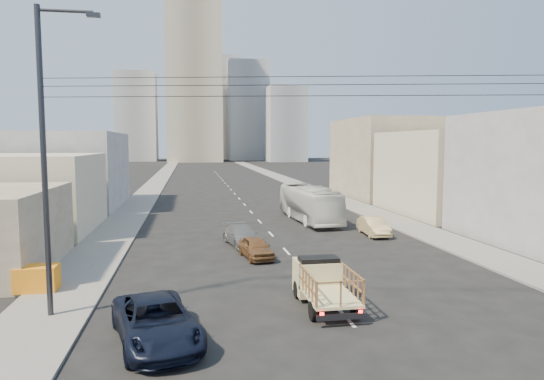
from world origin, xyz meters
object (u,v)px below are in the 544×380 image
object	(u,v)px
flatbed_pickup	(324,280)
city_bus	(309,203)
sedan_brown	(256,248)
sedan_grey	(242,235)
streetlamp_left	(46,154)
crate_stack	(37,278)
navy_pickup	(156,321)
sedan_tan	(374,226)

from	to	relation	value
flatbed_pickup	city_bus	bearing A→B (deg)	77.51
sedan_brown	sedan_grey	xyz separation A→B (m)	(-0.41, 3.84, 0.02)
sedan_brown	streetlamp_left	size ratio (longest dim) A/B	0.31
city_bus	crate_stack	xyz separation A→B (m)	(-17.39, -18.14, -0.87)
navy_pickup	sedan_brown	distance (m)	12.78
city_bus	navy_pickup	bearing A→B (deg)	-118.53
sedan_tan	crate_stack	size ratio (longest dim) A/B	2.29
flatbed_pickup	streetlamp_left	world-z (taller)	streetlamp_left
navy_pickup	streetlamp_left	bearing A→B (deg)	128.60
sedan_grey	streetlamp_left	distance (m)	16.27
sedan_brown	crate_stack	size ratio (longest dim) A/B	2.08
city_bus	crate_stack	size ratio (longest dim) A/B	6.21
flatbed_pickup	sedan_grey	world-z (taller)	flatbed_pickup
sedan_tan	streetlamp_left	size ratio (longest dim) A/B	0.34
streetlamp_left	sedan_brown	bearing A→B (deg)	42.80
city_bus	sedan_grey	size ratio (longest dim) A/B	2.47
streetlamp_left	navy_pickup	bearing A→B (deg)	-37.33
sedan_brown	crate_stack	bearing A→B (deg)	-163.26
navy_pickup	sedan_brown	bearing A→B (deg)	52.61
navy_pickup	streetlamp_left	size ratio (longest dim) A/B	0.45
city_bus	crate_stack	bearing A→B (deg)	-137.24
city_bus	streetlamp_left	xyz separation A→B (m)	(-15.78, -21.62, 4.88)
sedan_brown	sedan_grey	size ratio (longest dim) A/B	0.83
city_bus	sedan_tan	bearing A→B (deg)	-70.64
crate_stack	navy_pickup	bearing A→B (deg)	-49.08
sedan_tan	streetlamp_left	xyz separation A→B (m)	(-18.89, -14.24, 5.76)
city_bus	sedan_brown	distance (m)	14.65
navy_pickup	sedan_brown	size ratio (longest dim) A/B	1.46
sedan_tan	sedan_grey	world-z (taller)	sedan_tan
sedan_tan	city_bus	bearing A→B (deg)	115.40
sedan_grey	streetlamp_left	size ratio (longest dim) A/B	0.38
flatbed_pickup	navy_pickup	bearing A→B (deg)	-157.81
city_bus	sedan_brown	size ratio (longest dim) A/B	2.99
flatbed_pickup	streetlamp_left	size ratio (longest dim) A/B	0.37
flatbed_pickup	sedan_grey	distance (m)	13.01
navy_pickup	crate_stack	bearing A→B (deg)	116.85
sedan_brown	crate_stack	world-z (taller)	sedan_brown
sedan_brown	streetlamp_left	distance (m)	13.85
flatbed_pickup	sedan_brown	bearing A→B (deg)	100.49
streetlamp_left	sedan_grey	bearing A→B (deg)	54.56
sedan_brown	navy_pickup	bearing A→B (deg)	-121.63
navy_pickup	sedan_brown	xyz separation A→B (m)	(5.06, 11.73, -0.12)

